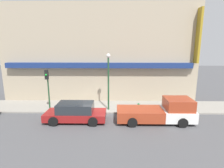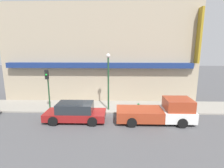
# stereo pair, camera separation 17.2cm
# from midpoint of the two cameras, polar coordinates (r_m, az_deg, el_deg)

# --- Properties ---
(ground_plane) EXTENTS (80.00, 80.00, 0.00)m
(ground_plane) POSITION_cam_midpoint_polar(r_m,az_deg,el_deg) (15.19, -5.02, -9.63)
(ground_plane) COLOR #4C4C4F
(sidewalk) EXTENTS (36.00, 3.35, 0.12)m
(sidewalk) POSITION_cam_midpoint_polar(r_m,az_deg,el_deg) (16.73, -4.36, -7.33)
(sidewalk) COLOR gray
(sidewalk) RESTS_ON ground
(building) EXTENTS (19.80, 3.80, 9.81)m
(building) POSITION_cam_midpoint_polar(r_m,az_deg,el_deg) (18.95, -3.55, 9.87)
(building) COLOR tan
(building) RESTS_ON ground
(pickup_truck) EXTENTS (5.72, 2.20, 1.83)m
(pickup_truck) POSITION_cam_midpoint_polar(r_m,az_deg,el_deg) (13.82, 15.74, -8.73)
(pickup_truck) COLOR white
(pickup_truck) RESTS_ON ground
(parked_car) EXTENTS (4.59, 2.05, 1.44)m
(parked_car) POSITION_cam_midpoint_polar(r_m,az_deg,el_deg) (13.79, -11.52, -8.98)
(parked_car) COLOR maroon
(parked_car) RESTS_ON ground
(fire_hydrant) EXTENTS (0.22, 0.22, 0.70)m
(fire_hydrant) POSITION_cam_midpoint_polar(r_m,az_deg,el_deg) (15.47, 8.91, -7.47)
(fire_hydrant) COLOR #196633
(fire_hydrant) RESTS_ON sidewalk
(street_lamp) EXTENTS (0.36, 0.36, 4.94)m
(street_lamp) POSITION_cam_midpoint_polar(r_m,az_deg,el_deg) (14.99, -0.89, 3.04)
(street_lamp) COLOR #1E4728
(street_lamp) RESTS_ON sidewalk
(traffic_light) EXTENTS (0.28, 0.42, 3.59)m
(traffic_light) POSITION_cam_midpoint_polar(r_m,az_deg,el_deg) (15.87, -19.95, 0.41)
(traffic_light) COLOR #1E4728
(traffic_light) RESTS_ON sidewalk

